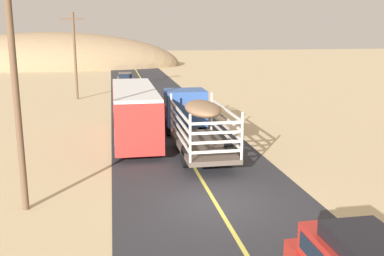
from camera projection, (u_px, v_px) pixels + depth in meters
The scene contains 9 objects.
ground_plane at pixel (216, 204), 17.20m from camera, with size 240.00×240.00×0.00m, color #CCB284.
road_surface at pixel (216, 204), 17.20m from camera, with size 8.00×120.00×0.02m, color #2D2D33.
road_centre_line at pixel (216, 204), 17.19m from camera, with size 0.16×117.60×0.00m, color #D8CC4C.
livestock_truck at pixel (191, 114), 25.89m from camera, with size 2.53×9.70×3.02m.
bus at pixel (134, 112), 26.73m from camera, with size 2.54×10.00×3.21m.
car_far at pixel (125, 80), 52.63m from camera, with size 1.80×4.40×1.46m.
power_pole_near at pixel (16, 89), 15.74m from camera, with size 2.20×0.24×8.61m.
power_pole_mid at pixel (75, 53), 41.76m from camera, with size 2.20×0.24×8.15m.
distant_hill at pixel (53, 67), 77.41m from camera, with size 44.92×17.95×12.08m, color #997C5A.
Camera 1 is at (-3.78, -15.69, 6.71)m, focal length 41.36 mm.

